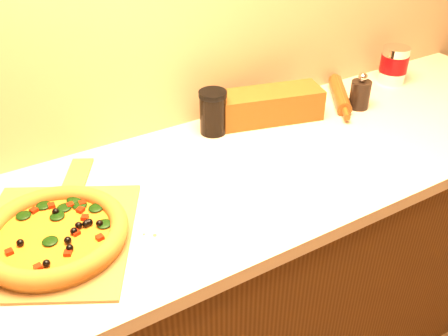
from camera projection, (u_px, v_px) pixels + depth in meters
cabinet at (192, 305)px, 1.61m from camera, size 2.80×0.65×0.86m
countertop at (186, 193)px, 1.36m from camera, size 2.84×0.68×0.04m
pizza_peel at (56, 233)px, 1.19m from camera, size 0.51×0.58×0.01m
pizza at (54, 234)px, 1.14m from camera, size 0.34×0.34×0.05m
pepper_grinder at (360, 94)px, 1.72m from camera, size 0.07×0.07×0.13m
rolling_pin at (340, 94)px, 1.78m from camera, size 0.22×0.31×0.05m
coffee_canister at (394, 64)px, 1.89m from camera, size 0.10×0.10×0.14m
bread_bag at (266, 106)px, 1.64m from camera, size 0.39×0.21×0.10m
dark_jar at (213, 112)px, 1.56m from camera, size 0.09×0.09×0.14m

